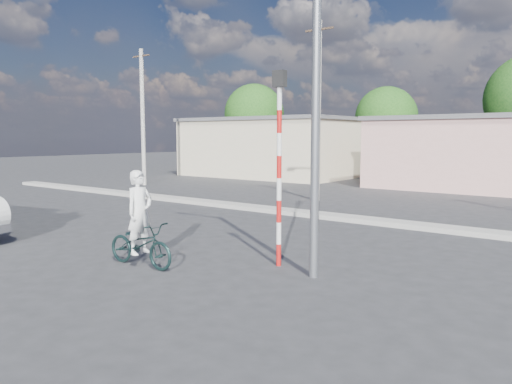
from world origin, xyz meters
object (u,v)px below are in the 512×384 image
Objects in this scene: cyclist at (140,225)px; streetlight at (310,34)px; traffic_pole at (279,152)px; bicycle at (141,244)px.

streetlight reaches higher than cyclist.
traffic_pole is (2.44, 1.95, 1.65)m from cyclist.
streetlight is at bearing -66.53° from cyclist.
cyclist is at bearing -0.00° from bicycle.
bicycle is at bearing -141.44° from traffic_pole.
bicycle is 3.75m from traffic_pole.
cyclist is (0.00, 0.00, 0.43)m from bicycle.
traffic_pole is at bearing 162.27° from streetlight.
traffic_pole reaches higher than cyclist.
streetlight is (3.38, 1.65, 4.02)m from cyclist.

